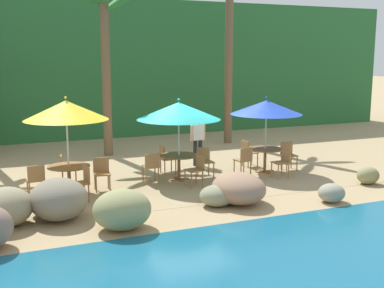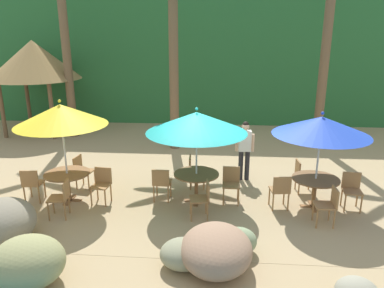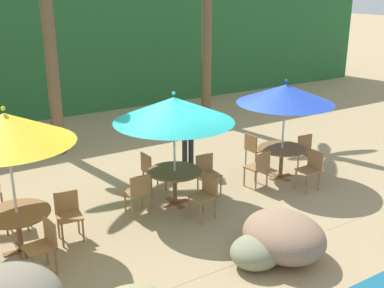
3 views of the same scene
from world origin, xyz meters
TOP-DOWN VIEW (x-y plane):
  - ground_plane at (0.00, 0.00)m, footprint 120.00×120.00m
  - terrace_deck at (0.00, 0.00)m, footprint 18.00×5.20m
  - foliage_backdrop at (0.00, 9.00)m, footprint 28.00×2.40m
  - rock_seawall at (-1.71, -2.74)m, footprint 16.92×2.96m
  - umbrella_yellow at (-3.48, -0.35)m, footprint 2.15×2.15m
  - dining_table_yellow at (-3.48, -0.35)m, footprint 1.10×1.10m
  - chair_yellow_seaward at (-2.62, -0.34)m, footprint 0.46×0.47m
  - chair_yellow_inland at (-3.44, 0.51)m, footprint 0.48×0.48m
  - chair_yellow_right at (-3.27, -1.18)m, footprint 0.48×0.47m
  - umbrella_teal at (-0.33, -0.13)m, footprint 2.40×2.40m
  - dining_table_teal at (-0.33, -0.13)m, footprint 1.10×1.10m
  - chair_teal_seaward at (0.52, -0.04)m, footprint 0.42×0.43m
  - chair_teal_inland at (-0.44, 0.72)m, footprint 0.44×0.43m
  - chair_teal_left at (-1.18, -0.19)m, footprint 0.44×0.44m
  - chair_teal_right at (-0.12, -0.96)m, footprint 0.48×0.47m
  - umbrella_blue at (2.49, -0.22)m, footprint 2.19×2.19m
  - dining_table_blue at (2.49, -0.22)m, footprint 1.10×1.10m
  - chair_blue_seaward at (3.35, -0.19)m, footprint 0.45×0.46m
  - chair_blue_inland at (2.35, 0.62)m, footprint 0.45×0.45m
  - chair_blue_left at (1.66, -0.41)m, footprint 0.47×0.48m
  - chair_blue_right at (2.59, -1.07)m, footprint 0.43×0.42m
  - waiter_in_white at (0.91, 1.38)m, footprint 0.52×0.22m

SIDE VIEW (x-z plane):
  - ground_plane at x=0.00m, z-range 0.00..0.00m
  - terrace_deck at x=0.00m, z-range 0.00..0.01m
  - rock_seawall at x=-1.71m, z-range -0.08..0.85m
  - chair_yellow_seaward at x=-2.62m, z-range 0.08..0.95m
  - chair_yellow_inland at x=-3.44m, z-range 0.08..0.95m
  - chair_yellow_right at x=-3.27m, z-range 0.08..0.95m
  - chair_teal_seaward at x=0.52m, z-range 0.08..0.95m
  - chair_teal_inland at x=-0.44m, z-range 0.08..0.95m
  - chair_teal_left at x=-1.18m, z-range 0.08..0.95m
  - chair_teal_right at x=-0.12m, z-range 0.08..0.95m
  - chair_blue_seaward at x=3.35m, z-range 0.08..0.95m
  - chair_blue_inland at x=2.35m, z-range 0.08..0.95m
  - chair_blue_left at x=1.66m, z-range 0.08..0.95m
  - chair_blue_right at x=2.59m, z-range 0.08..0.95m
  - dining_table_yellow at x=-3.48m, z-range 0.24..0.98m
  - dining_table_teal at x=-0.33m, z-range 0.24..0.98m
  - dining_table_blue at x=2.49m, z-range 0.24..0.98m
  - waiter_in_white at x=0.91m, z-range 0.14..1.84m
  - umbrella_blue at x=2.49m, z-range 0.84..3.18m
  - umbrella_teal at x=-0.33m, z-range 0.83..3.20m
  - umbrella_yellow at x=-3.48m, z-range 0.91..3.46m
  - foliage_backdrop at x=0.00m, z-range 0.00..6.00m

